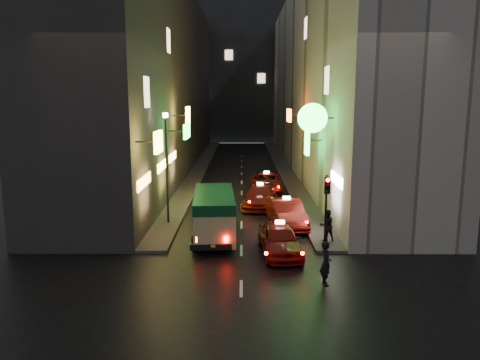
{
  "coord_description": "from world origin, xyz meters",
  "views": [
    {
      "loc": [
        0.03,
        -12.94,
        7.3
      ],
      "look_at": [
        -0.08,
        13.0,
        2.63
      ],
      "focal_mm": 35.0,
      "sensor_mm": 36.0,
      "label": 1
    }
  ],
  "objects_px": {
    "pedestrian_crossing": "(326,260)",
    "traffic_light": "(327,196)",
    "taxi_near": "(280,237)",
    "lamp_post": "(167,161)",
    "minibus": "(214,210)"
  },
  "relations": [
    {
      "from": "minibus",
      "to": "traffic_light",
      "type": "bearing_deg",
      "value": -18.79
    },
    {
      "from": "pedestrian_crossing",
      "to": "lamp_post",
      "type": "bearing_deg",
      "value": 36.62
    },
    {
      "from": "pedestrian_crossing",
      "to": "traffic_light",
      "type": "xyz_separation_m",
      "value": [
        0.7,
        4.06,
        1.69
      ]
    },
    {
      "from": "taxi_near",
      "to": "lamp_post",
      "type": "distance_m",
      "value": 8.31
    },
    {
      "from": "pedestrian_crossing",
      "to": "traffic_light",
      "type": "height_order",
      "value": "traffic_light"
    },
    {
      "from": "minibus",
      "to": "lamp_post",
      "type": "bearing_deg",
      "value": 136.18
    },
    {
      "from": "traffic_light",
      "to": "lamp_post",
      "type": "bearing_deg",
      "value": 151.09
    },
    {
      "from": "minibus",
      "to": "pedestrian_crossing",
      "type": "bearing_deg",
      "value": -51.47
    },
    {
      "from": "pedestrian_crossing",
      "to": "minibus",
      "type": "bearing_deg",
      "value": 34.01
    },
    {
      "from": "minibus",
      "to": "traffic_light",
      "type": "xyz_separation_m",
      "value": [
        5.39,
        -1.84,
        1.15
      ]
    },
    {
      "from": "lamp_post",
      "to": "traffic_light",
      "type": "bearing_deg",
      "value": -28.91
    },
    {
      "from": "taxi_near",
      "to": "traffic_light",
      "type": "height_order",
      "value": "traffic_light"
    },
    {
      "from": "minibus",
      "to": "pedestrian_crossing",
      "type": "xyz_separation_m",
      "value": [
        4.69,
        -5.9,
        -0.53
      ]
    },
    {
      "from": "minibus",
      "to": "lamp_post",
      "type": "relative_size",
      "value": 0.93
    },
    {
      "from": "pedestrian_crossing",
      "to": "lamp_post",
      "type": "height_order",
      "value": "lamp_post"
    }
  ]
}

